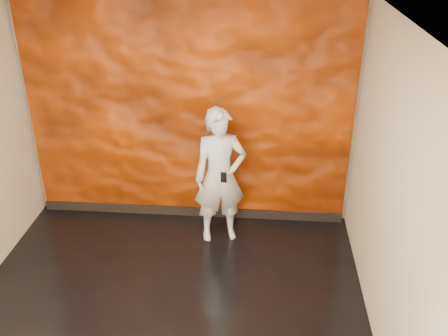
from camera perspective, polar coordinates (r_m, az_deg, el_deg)
The scene contains 5 objects.
room at distance 4.27m, azimuth -7.99°, elevation -3.20°, with size 4.02×4.02×2.81m.
feature_wall at distance 6.02m, azimuth -4.12°, elevation 6.01°, with size 3.90×0.06×2.75m, color #C03B00.
baseboard at distance 6.57m, azimuth -3.79°, elevation -4.93°, with size 3.90×0.04×0.12m, color black.
man at distance 5.76m, azimuth -0.46°, elevation -0.97°, with size 0.60×0.39×1.65m, color #A0A5AF.
phone at distance 5.50m, azimuth -0.03°, elevation -1.08°, with size 0.07×0.01×0.13m, color black.
Camera 1 is at (0.89, -3.59, 3.53)m, focal length 40.00 mm.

